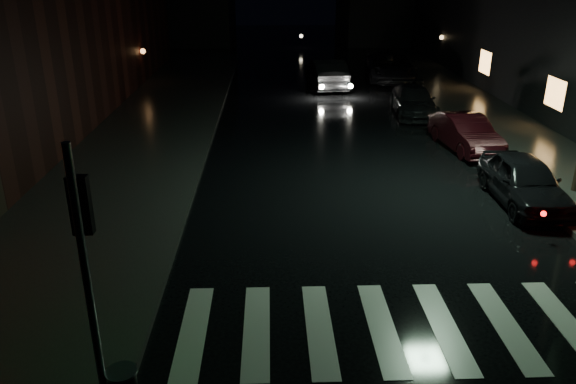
{
  "coord_description": "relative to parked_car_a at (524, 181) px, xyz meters",
  "views": [
    {
      "loc": [
        0.31,
        -8.44,
        6.43
      ],
      "look_at": [
        0.7,
        3.53,
        1.6
      ],
      "focal_mm": 35.0,
      "sensor_mm": 36.0,
      "label": 1
    }
  ],
  "objects": [
    {
      "name": "ground",
      "position": [
        -7.6,
        -6.42,
        -0.69
      ],
      "size": [
        120.0,
        120.0,
        0.0
      ],
      "primitive_type": "plane",
      "color": "black",
      "rests_on": "ground"
    },
    {
      "name": "sidewalk_left",
      "position": [
        -12.6,
        7.58,
        -0.62
      ],
      "size": [
        6.0,
        44.0,
        0.15
      ],
      "primitive_type": "cube",
      "color": "#282826",
      "rests_on": "ground"
    },
    {
      "name": "sidewalk_right",
      "position": [
        2.4,
        7.58,
        -0.62
      ],
      "size": [
        4.0,
        44.0,
        0.15
      ],
      "primitive_type": "cube",
      "color": "#282826",
      "rests_on": "ground"
    },
    {
      "name": "building_far_right",
      "position": [
        6.4,
        38.58,
        2.81
      ],
      "size": [
        14.0,
        10.0,
        7.0
      ],
      "primitive_type": "cube",
      "color": "black",
      "rests_on": "ground"
    },
    {
      "name": "crosswalk",
      "position": [
        -4.6,
        -5.92,
        -0.69
      ],
      "size": [
        9.0,
        3.0,
        0.01
      ],
      "primitive_type": "cube",
      "color": "beige",
      "rests_on": "ground"
    },
    {
      "name": "signal_pole_corner",
      "position": [
        -9.74,
        -7.88,
        0.85
      ],
      "size": [
        0.68,
        0.61,
        4.2
      ],
      "color": "slate",
      "rests_on": "ground"
    },
    {
      "name": "parked_car_a",
      "position": [
        0.0,
        0.0,
        0.0
      ],
      "size": [
        1.74,
        4.11,
        1.39
      ],
      "primitive_type": "imported",
      "rotation": [
        0.0,
        0.0,
        -0.02
      ],
      "color": "black",
      "rests_on": "ground"
    },
    {
      "name": "parked_car_b",
      "position": [
        0.0,
        5.14,
        -0.04
      ],
      "size": [
        1.87,
        4.14,
        1.32
      ],
      "primitive_type": "imported",
      "rotation": [
        0.0,
        0.0,
        0.12
      ],
      "color": "black",
      "rests_on": "ground"
    },
    {
      "name": "parked_car_c",
      "position": [
        -0.64,
        10.61,
        -0.05
      ],
      "size": [
        2.15,
        4.58,
        1.29
      ],
      "primitive_type": "imported",
      "rotation": [
        0.0,
        0.0,
        -0.08
      ],
      "color": "black",
      "rests_on": "ground"
    },
    {
      "name": "parked_car_d",
      "position": [
        0.0,
        19.15,
        0.1
      ],
      "size": [
        3.17,
        5.97,
        1.6
      ],
      "primitive_type": "imported",
      "rotation": [
        0.0,
        0.0,
        -0.09
      ],
      "color": "black",
      "rests_on": "ground"
    },
    {
      "name": "oncoming_car",
      "position": [
        -4.1,
        16.89,
        0.13
      ],
      "size": [
        2.18,
        5.15,
        1.65
      ],
      "primitive_type": "imported",
      "rotation": [
        0.0,
        0.0,
        3.23
      ],
      "color": "black",
      "rests_on": "ground"
    }
  ]
}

